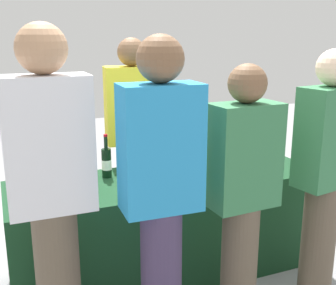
{
  "coord_description": "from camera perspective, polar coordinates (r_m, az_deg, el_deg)",
  "views": [
    {
      "loc": [
        -1.06,
        -2.56,
        1.69
      ],
      "look_at": [
        0.0,
        0.0,
        0.98
      ],
      "focal_mm": 44.56,
      "sensor_mm": 36.0,
      "label": 1
    }
  ],
  "objects": [
    {
      "name": "ground_plane",
      "position": [
        3.24,
        0.0,
        -16.99
      ],
      "size": [
        12.0,
        12.0,
        0.0
      ],
      "primitive_type": "plane",
      "color": "gray"
    },
    {
      "name": "tasting_table",
      "position": [
        3.07,
        0.0,
        -11.18
      ],
      "size": [
        2.18,
        0.7,
        0.73
      ],
      "primitive_type": "cube",
      "color": "#14381E",
      "rests_on": "ground_plane"
    },
    {
      "name": "wine_bottle_0",
      "position": [
        2.83,
        -15.64,
        -3.41
      ],
      "size": [
        0.08,
        0.08,
        0.33
      ],
      "color": "black",
      "rests_on": "tasting_table"
    },
    {
      "name": "wine_bottle_1",
      "position": [
        2.93,
        -8.41,
        -2.7
      ],
      "size": [
        0.07,
        0.07,
        0.31
      ],
      "color": "black",
      "rests_on": "tasting_table"
    },
    {
      "name": "wine_bottle_2",
      "position": [
        3.0,
        -3.46,
        -2.06
      ],
      "size": [
        0.07,
        0.07,
        0.31
      ],
      "color": "black",
      "rests_on": "tasting_table"
    },
    {
      "name": "wine_bottle_3",
      "position": [
        3.15,
        4.38,
        -1.18
      ],
      "size": [
        0.08,
        0.08,
        0.31
      ],
      "color": "black",
      "rests_on": "tasting_table"
    },
    {
      "name": "wine_bottle_4",
      "position": [
        3.2,
        9.07,
        -0.97
      ],
      "size": [
        0.08,
        0.08,
        0.33
      ],
      "color": "black",
      "rests_on": "tasting_table"
    },
    {
      "name": "wine_bottle_5",
      "position": [
        3.4,
        10.94,
        -0.12
      ],
      "size": [
        0.08,
        0.08,
        0.34
      ],
      "color": "black",
      "rests_on": "tasting_table"
    },
    {
      "name": "wine_glass_0",
      "position": [
        2.72,
        -2.85,
        -3.86
      ],
      "size": [
        0.07,
        0.07,
        0.15
      ],
      "color": "silver",
      "rests_on": "tasting_table"
    },
    {
      "name": "wine_glass_1",
      "position": [
        2.89,
        4.07,
        -3.26
      ],
      "size": [
        0.06,
        0.06,
        0.12
      ],
      "color": "silver",
      "rests_on": "tasting_table"
    },
    {
      "name": "wine_glass_2",
      "position": [
        3.1,
        11.49,
        -1.94
      ],
      "size": [
        0.06,
        0.06,
        0.14
      ],
      "color": "silver",
      "rests_on": "tasting_table"
    },
    {
      "name": "ice_bucket",
      "position": [
        2.73,
        -12.02,
        -4.5
      ],
      "size": [
        0.2,
        0.2,
        0.18
      ],
      "primitive_type": "cylinder",
      "color": "silver",
      "rests_on": "tasting_table"
    },
    {
      "name": "server_pouring",
      "position": [
        3.46,
        -4.79,
        1.15
      ],
      "size": [
        0.47,
        0.3,
        1.68
      ],
      "rotation": [
        0.0,
        0.0,
        3.01
      ],
      "color": "brown",
      "rests_on": "ground_plane"
    },
    {
      "name": "guest_0",
      "position": [
        2.11,
        -15.58,
        -6.46
      ],
      "size": [
        0.41,
        0.23,
        1.75
      ],
      "rotation": [
        0.0,
        0.0,
        -0.01
      ],
      "color": "brown",
      "rests_on": "ground_plane"
    },
    {
      "name": "guest_1",
      "position": [
        2.1,
        -0.98,
        -6.84
      ],
      "size": [
        0.4,
        0.23,
        1.7
      ],
      "rotation": [
        0.0,
        0.0,
        -0.04
      ],
      "color": "#3F3351",
      "rests_on": "ground_plane"
    },
    {
      "name": "guest_2",
      "position": [
        2.37,
        10.13,
        -6.83
      ],
      "size": [
        0.39,
        0.23,
        1.55
      ],
      "rotation": [
        0.0,
        0.0,
        0.05
      ],
      "color": "brown",
      "rests_on": "ground_plane"
    },
    {
      "name": "guest_3",
      "position": [
        2.72,
        20.67,
        -3.84
      ],
      "size": [
        0.41,
        0.27,
        1.62
      ],
      "rotation": [
        0.0,
        0.0,
        0.16
      ],
      "color": "brown",
      "rests_on": "ground_plane"
    },
    {
      "name": "menu_board",
      "position": [
        3.66,
        -15.77,
        -6.33
      ],
      "size": [
        0.62,
        0.04,
        0.86
      ],
      "primitive_type": "cube",
      "rotation": [
        0.0,
        0.0,
        -0.02
      ],
      "color": "white",
      "rests_on": "ground_plane"
    }
  ]
}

